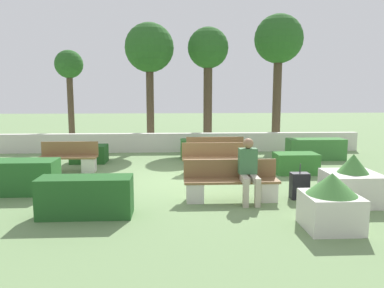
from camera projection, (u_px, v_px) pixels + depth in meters
ground_plane at (181, 181)px, 9.79m from camera, size 60.00×60.00×0.00m
perimeter_wall at (178, 142)px, 14.43m from camera, size 14.01×0.30×0.72m
bench_front at (231, 185)px, 7.99m from camera, size 2.02×0.49×0.86m
bench_left_side at (216, 154)px, 11.95m from camera, size 1.86×0.49×0.86m
bench_right_side at (69, 161)px, 10.83m from camera, size 1.64×0.48×0.86m
bench_back at (215, 162)px, 10.61m from camera, size 1.85×0.48×0.86m
person_seated_man at (249, 167)px, 7.81m from camera, size 0.38×0.64×1.35m
hedge_block_near_left at (13, 177)px, 8.54m from camera, size 1.99×0.75×0.77m
hedge_block_near_right at (315, 149)px, 12.84m from camera, size 1.92×0.69×0.71m
hedge_block_mid_left at (86, 197)px, 6.97m from camera, size 1.72×0.61×0.75m
hedge_block_mid_right at (203, 149)px, 13.04m from camera, size 1.56×0.68×0.66m
hedge_block_far_left at (89, 154)px, 12.27m from camera, size 1.13×0.80×0.57m
hedge_block_far_right at (296, 163)px, 10.64m from camera, size 1.18×0.73×0.58m
planter_corner_left at (331, 202)px, 6.31m from camera, size 0.89×0.89×0.97m
planter_corner_right at (352, 184)px, 7.79m from camera, size 1.05×1.05×1.04m
suitcase at (299, 186)px, 8.13m from camera, size 0.39×0.25×0.77m
tree_leftmost at (69, 69)px, 15.61m from camera, size 1.17×1.17×4.03m
tree_center_left at (149, 50)px, 15.10m from camera, size 1.98×1.98×5.06m
tree_center_right at (208, 53)px, 15.64m from camera, size 1.71×1.71×4.98m
tree_rightmost at (279, 42)px, 15.65m from camera, size 2.03×2.03×5.51m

